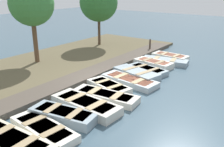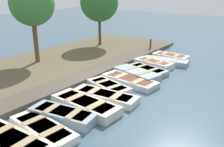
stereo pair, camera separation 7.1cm
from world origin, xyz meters
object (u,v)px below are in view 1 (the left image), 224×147
Objects in this scene: rowboat_5 at (109,86)px; rowboat_11 at (170,57)px; rowboat_6 at (130,81)px; mooring_post_far at (150,45)px; rowboat_10 at (165,61)px; rowboat_3 at (86,105)px; rowboat_7 at (136,73)px; rowboat_1 at (44,129)px; rowboat_4 at (105,96)px; rowboat_2 at (64,115)px; rowboat_9 at (153,63)px; park_tree_left at (31,4)px; rowboat_0 at (11,142)px; rowboat_8 at (148,70)px; park_tree_center at (99,2)px.

rowboat_11 is (0.27, 7.43, 0.04)m from rowboat_5.
mooring_post_far reaches higher than rowboat_6.
rowboat_6 is 1.02× the size of rowboat_10.
rowboat_11 reaches higher than rowboat_10.
rowboat_3 reaches higher than rowboat_7.
rowboat_1 is 3.76m from rowboat_4.
rowboat_1 is 1.05× the size of rowboat_2.
park_tree_left is at bearing -141.21° from rowboat_9.
rowboat_3 is 9.91m from rowboat_11.
park_tree_left reaches higher than rowboat_0.
rowboat_10 is (0.04, 2.50, 0.01)m from rowboat_8.
rowboat_0 is 2.42m from rowboat_2.
rowboat_10 reaches higher than rowboat_5.
rowboat_9 is at bearing 98.26° from rowboat_1.
rowboat_3 is (-0.01, 2.41, 0.05)m from rowboat_1.
park_tree_left is at bearing 159.66° from rowboat_3.
rowboat_7 is (-0.39, 7.48, 0.05)m from rowboat_1.
rowboat_10 is at bearing -43.51° from mooring_post_far.
rowboat_1 is at bearing -94.34° from rowboat_2.
rowboat_7 reaches higher than rowboat_5.
rowboat_9 is at bearing -91.99° from rowboat_11.
rowboat_10 is at bearing 79.70° from rowboat_2.
rowboat_0 is 5.03m from rowboat_4.
rowboat_9 is 2.32m from rowboat_11.
rowboat_2 is at bearing -100.20° from rowboat_10.
rowboat_10 is 1.19m from rowboat_11.
park_tree_left reaches higher than rowboat_6.
rowboat_0 reaches higher than rowboat_1.
mooring_post_far is (-2.74, 9.73, 0.39)m from rowboat_4.
mooring_post_far reaches higher than rowboat_8.
rowboat_0 is 7.56m from rowboat_6.
rowboat_2 reaches higher than rowboat_5.
rowboat_2 is at bearing 101.61° from rowboat_1.
rowboat_3 is at bearing -82.82° from rowboat_6.
rowboat_4 is 1.00× the size of rowboat_6.
rowboat_9 reaches higher than rowboat_1.
rowboat_3 reaches higher than rowboat_9.
park_tree_center reaches higher than rowboat_1.
rowboat_11 reaches higher than rowboat_6.
park_tree_left reaches higher than rowboat_9.
rowboat_5 is 5.12m from rowboat_9.
rowboat_3 is at bearing -100.10° from rowboat_4.
rowboat_8 is 0.84× the size of rowboat_10.
rowboat_3 reaches higher than rowboat_8.
rowboat_5 is 1.00× the size of rowboat_8.
rowboat_7 is (-0.22, 8.75, 0.02)m from rowboat_0.
rowboat_3 is 1.00× the size of rowboat_6.
rowboat_2 is at bearing 85.66° from rowboat_0.
park_tree_left is (-7.26, -3.08, 4.02)m from rowboat_8.
rowboat_9 is 0.49× the size of park_tree_left.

